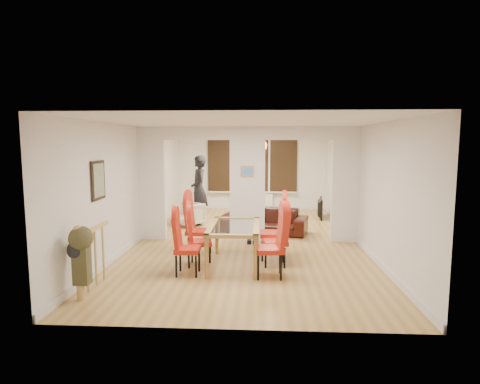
# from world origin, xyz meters

# --- Properties ---
(floor) EXTENTS (5.00, 9.00, 0.01)m
(floor) POSITION_xyz_m (0.00, 0.00, 0.00)
(floor) COLOR #AF8746
(floor) RESTS_ON ground
(room_walls) EXTENTS (5.00, 9.00, 2.60)m
(room_walls) POSITION_xyz_m (0.00, 0.00, 1.30)
(room_walls) COLOR silver
(room_walls) RESTS_ON floor
(divider_wall) EXTENTS (5.00, 0.18, 2.60)m
(divider_wall) POSITION_xyz_m (0.00, 0.00, 1.30)
(divider_wall) COLOR white
(divider_wall) RESTS_ON floor
(bay_window_blinds) EXTENTS (3.00, 0.08, 1.80)m
(bay_window_blinds) POSITION_xyz_m (0.00, 4.44, 1.50)
(bay_window_blinds) COLOR black
(bay_window_blinds) RESTS_ON room_walls
(radiator) EXTENTS (1.40, 0.08, 0.50)m
(radiator) POSITION_xyz_m (0.00, 4.40, 0.30)
(radiator) COLOR white
(radiator) RESTS_ON floor
(pendant_light) EXTENTS (0.36, 0.36, 0.36)m
(pendant_light) POSITION_xyz_m (0.30, 3.30, 2.15)
(pendant_light) COLOR orange
(pendant_light) RESTS_ON room_walls
(stair_newel) EXTENTS (0.40, 1.20, 1.10)m
(stair_newel) POSITION_xyz_m (-2.25, -3.20, 0.55)
(stair_newel) COLOR tan
(stair_newel) RESTS_ON floor
(wall_poster) EXTENTS (0.04, 0.52, 0.67)m
(wall_poster) POSITION_xyz_m (-2.47, -2.40, 1.60)
(wall_poster) COLOR gray
(wall_poster) RESTS_ON room_walls
(pillar_photo) EXTENTS (0.30, 0.03, 0.25)m
(pillar_photo) POSITION_xyz_m (0.00, -0.10, 1.60)
(pillar_photo) COLOR #4C8CD8
(pillar_photo) RESTS_ON divider_wall
(dining_table) EXTENTS (0.91, 1.61, 0.76)m
(dining_table) POSITION_xyz_m (-0.17, -1.96, 0.38)
(dining_table) COLOR #AA813E
(dining_table) RESTS_ON floor
(dining_chair_la) EXTENTS (0.42, 0.42, 1.03)m
(dining_chair_la) POSITION_xyz_m (-0.92, -2.50, 0.51)
(dining_chair_la) COLOR #B32212
(dining_chair_la) RESTS_ON floor
(dining_chair_lb) EXTENTS (0.50, 0.50, 1.04)m
(dining_chair_lb) POSITION_xyz_m (-0.80, -2.01, 0.52)
(dining_chair_lb) COLOR #B32212
(dining_chair_lb) RESTS_ON floor
(dining_chair_lc) EXTENTS (0.51, 0.51, 1.15)m
(dining_chair_lc) POSITION_xyz_m (-0.90, -1.34, 0.57)
(dining_chair_lc) COLOR #B32212
(dining_chair_lc) RESTS_ON floor
(dining_chair_ra) EXTENTS (0.50, 0.50, 1.12)m
(dining_chair_ra) POSITION_xyz_m (0.46, -2.55, 0.56)
(dining_chair_ra) COLOR #B32212
(dining_chair_ra) RESTS_ON floor
(dining_chair_rb) EXTENTS (0.49, 0.49, 1.04)m
(dining_chair_rb) POSITION_xyz_m (0.58, -1.91, 0.52)
(dining_chair_rb) COLOR #B32212
(dining_chair_rb) RESTS_ON floor
(dining_chair_rc) EXTENTS (0.47, 0.47, 1.17)m
(dining_chair_rc) POSITION_xyz_m (0.54, -1.48, 0.58)
(dining_chair_rc) COLOR #B32212
(dining_chair_rc) RESTS_ON floor
(sofa) EXTENTS (2.22, 1.28, 0.61)m
(sofa) POSITION_xyz_m (0.40, 0.79, 0.31)
(sofa) COLOR black
(sofa) RESTS_ON floor
(armchair) EXTENTS (0.95, 0.95, 0.62)m
(armchair) POSITION_xyz_m (-1.66, 1.55, 0.31)
(armchair) COLOR beige
(armchair) RESTS_ON floor
(person) EXTENTS (0.81, 0.66, 1.90)m
(person) POSITION_xyz_m (-1.41, 1.87, 0.95)
(person) COLOR black
(person) RESTS_ON floor
(television) EXTENTS (1.04, 0.25, 0.59)m
(television) POSITION_xyz_m (2.00, 2.88, 0.30)
(television) COLOR black
(television) RESTS_ON floor
(coffee_table) EXTENTS (1.10, 0.72, 0.23)m
(coffee_table) POSITION_xyz_m (0.08, 2.60, 0.12)
(coffee_table) COLOR #312011
(coffee_table) RESTS_ON floor
(bottle) EXTENTS (0.07, 0.07, 0.29)m
(bottle) POSITION_xyz_m (0.23, 2.70, 0.37)
(bottle) COLOR #143F19
(bottle) RESTS_ON coffee_table
(bowl) EXTENTS (0.20, 0.20, 0.05)m
(bowl) POSITION_xyz_m (0.31, 2.60, 0.26)
(bowl) COLOR #312011
(bowl) RESTS_ON coffee_table
(shoes) EXTENTS (0.22, 0.24, 0.09)m
(shoes) POSITION_xyz_m (0.12, -0.31, 0.05)
(shoes) COLOR black
(shoes) RESTS_ON floor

